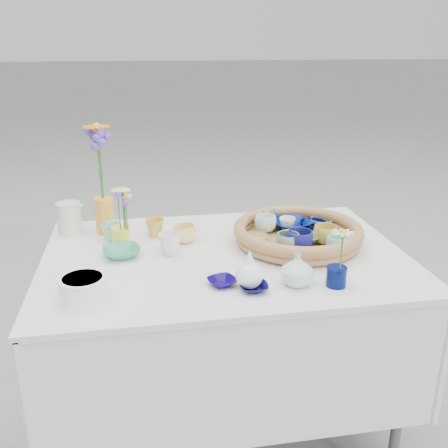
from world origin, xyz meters
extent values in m
plane|color=gray|center=(0.00, 0.00, 0.00)|extent=(80.00, 80.00, 0.00)
imported|color=#001361|center=(0.29, 0.16, 0.80)|extent=(0.18, 0.18, 0.04)
imported|color=black|center=(0.37, 0.13, 0.80)|extent=(0.13, 0.13, 0.03)
imported|color=gold|center=(0.36, -0.01, 0.82)|extent=(0.09, 0.09, 0.07)
imported|color=#549161|center=(0.27, 0.01, 0.80)|extent=(0.17, 0.17, 0.03)
imported|color=gray|center=(0.21, -0.05, 0.81)|extent=(0.09, 0.09, 0.06)
imported|color=#72B594|center=(0.12, 0.04, 0.80)|extent=(0.10, 0.10, 0.03)
imported|color=silver|center=(0.18, 0.14, 0.82)|extent=(0.10, 0.10, 0.07)
imported|color=white|center=(0.26, 0.13, 0.81)|extent=(0.07, 0.07, 0.06)
imported|color=#70C5DD|center=(0.42, 0.17, 0.80)|extent=(0.11, 0.11, 0.03)
imported|color=navy|center=(0.25, -0.06, 0.82)|extent=(0.10, 0.10, 0.07)
imported|color=#E1AD59|center=(0.11, 0.02, 0.80)|extent=(0.12, 0.12, 0.03)
imported|color=#8ADCC2|center=(0.37, -0.09, 0.81)|extent=(0.10, 0.10, 0.06)
imported|color=#3D9961|center=(0.22, 0.23, 0.81)|extent=(0.08, 0.08, 0.06)
imported|color=gold|center=(-0.23, 0.22, 0.80)|extent=(0.09, 0.09, 0.07)
imported|color=#FFD67B|center=(-0.13, 0.13, 0.80)|extent=(0.11, 0.11, 0.07)
imported|color=#3C956D|center=(-0.36, 0.04, 0.78)|extent=(0.15, 0.15, 0.03)
imported|color=white|center=(-0.19, 0.04, 0.80)|extent=(0.09, 0.09, 0.08)
imported|color=#0C0054|center=(-0.05, -0.23, 0.78)|extent=(0.11, 0.11, 0.02)
imported|color=#94DFC4|center=(-0.40, 0.20, 0.80)|extent=(0.08, 0.08, 0.07)
imported|color=#0B063A|center=(0.04, -0.28, 0.78)|extent=(0.09, 0.09, 0.02)
imported|color=silver|center=(0.18, -0.27, 0.82)|extent=(0.13, 0.13, 0.11)
cylinder|color=#010A42|center=(0.29, -0.30, 0.80)|extent=(0.08, 0.08, 0.06)
cylinder|color=gold|center=(-0.42, 0.29, 0.83)|extent=(0.09, 0.09, 0.14)
cylinder|color=yellow|center=(-0.36, 0.14, 0.80)|extent=(0.08, 0.08, 0.07)
camera|label=1|loc=(-0.28, -1.58, 1.47)|focal=40.00mm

